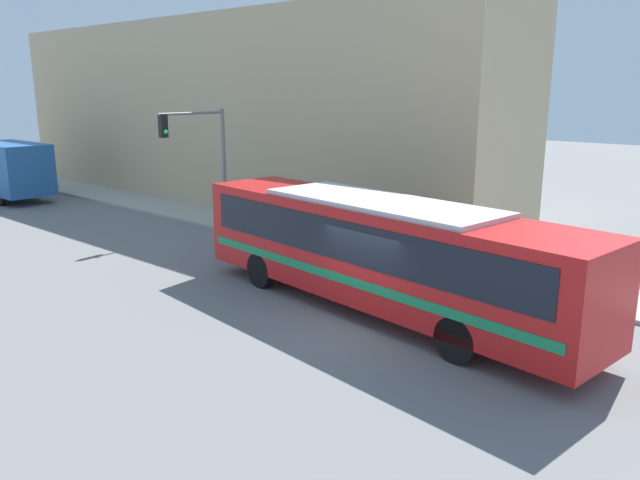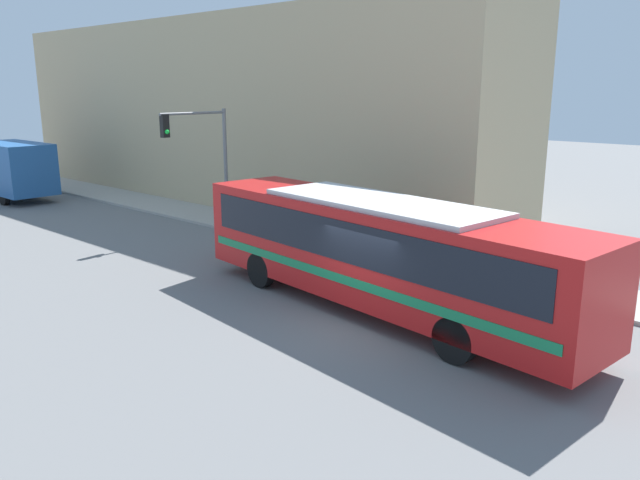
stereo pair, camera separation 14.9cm
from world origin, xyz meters
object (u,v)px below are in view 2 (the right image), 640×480
Objects in this scene: delivery_truck at (9,168)px; parking_meter at (252,208)px; traffic_light_pole at (203,147)px; fire_hydrant at (354,242)px; city_bus at (379,247)px; pedestrian_near_corner at (259,207)px.

delivery_truck reaches higher than parking_meter.
fire_hydrant is at bearing -82.10° from traffic_light_pole.
city_bus is 25.71m from delivery_truck.
fire_hydrant is 5.93m from pedestrian_near_corner.
delivery_truck is (0.89, 25.69, -0.13)m from city_bus.
parking_meter is (0.00, 5.46, 0.57)m from fire_hydrant.
fire_hydrant is at bearing -81.32° from delivery_truck.
delivery_truck is 4.46× the size of pedestrian_near_corner.
fire_hydrant is 0.14× the size of traffic_light_pole.
city_bus is at bearing -91.98° from delivery_truck.
pedestrian_near_corner is at bearing -38.82° from traffic_light_pole.
delivery_truck reaches higher than fire_hydrant.
traffic_light_pole is 3.65× the size of parking_meter.
traffic_light_pole reaches higher than city_bus.
traffic_light_pole is 3.26m from parking_meter.
city_bus is at bearing -134.99° from fire_hydrant.
city_bus is 7.90× the size of pedestrian_near_corner.
city_bus is 9.24× the size of parking_meter.
traffic_light_pole reaches higher than parking_meter.
traffic_light_pole is at bearing 119.07° from parking_meter.
traffic_light_pole is at bearing -80.92° from delivery_truck.
delivery_truck is 1.43× the size of traffic_light_pole.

